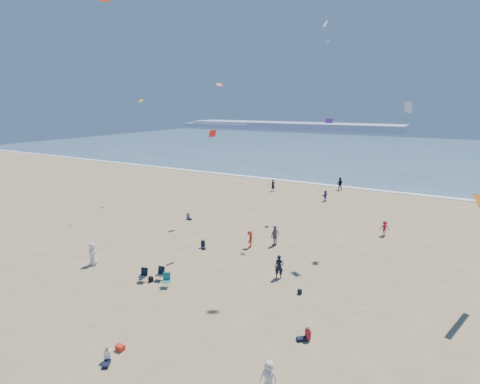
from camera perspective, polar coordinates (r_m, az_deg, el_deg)
The scene contains 13 objects.
ground at distance 22.05m, azimuth -16.18°, elevation -22.08°, with size 220.00×220.00×0.00m, color tan.
ocean at distance 108.69m, azimuth 22.44°, elevation 5.67°, with size 220.00×100.00×0.06m, color #476B84.
surf_line at distance 60.01m, azimuth 16.02°, elevation 0.72°, with size 220.00×1.20×0.08m, color white.
headland_far at distance 196.69m, azimuth 7.78°, elevation 9.99°, with size 110.00×20.00×3.20m, color #7A8EA8.
headland_near at distance 210.66m, azimuth -3.05°, elevation 10.14°, with size 40.00×14.00×2.00m, color #7A8EA8.
standing_flyers at distance 34.13m, azimuth 13.08°, elevation -7.14°, with size 33.40×49.48×1.94m.
seated_group at distance 26.69m, azimuth -4.39°, elevation -13.85°, with size 21.39×21.96×0.84m.
chair_cluster at distance 28.15m, azimuth -12.65°, elevation -12.47°, with size 2.78×1.52×1.00m.
white_tote at distance 29.18m, azimuth -14.70°, elevation -12.28°, with size 0.35×0.20×0.40m, color silver.
black_backpack at distance 28.58m, azimuth -13.42°, elevation -12.79°, with size 0.30×0.22×0.38m, color black.
cooler at distance 22.10m, azimuth -17.80°, elevation -21.66°, with size 0.45×0.30×0.30m, color red.
navy_bag at distance 26.54m, azimuth 9.08°, elevation -14.77°, with size 0.28×0.18×0.34m, color black.
kites_aloft at distance 26.10m, azimuth 20.09°, elevation 15.60°, with size 45.31×38.10×28.31m.
Camera 1 is at (13.45, -12.13, 12.59)m, focal length 28.00 mm.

